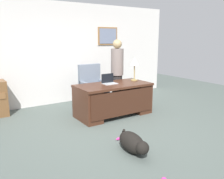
{
  "coord_description": "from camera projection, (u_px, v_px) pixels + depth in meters",
  "views": [
    {
      "loc": [
        -2.43,
        -3.63,
        1.77
      ],
      "look_at": [
        0.12,
        0.3,
        0.75
      ],
      "focal_mm": 38.22,
      "sensor_mm": 36.0,
      "label": 1
    }
  ],
  "objects": [
    {
      "name": "desk_lamp",
      "position": [
        135.0,
        63.0,
        5.79
      ],
      "size": [
        0.22,
        0.22,
        0.56
      ],
      "color": "#9E8447",
      "rests_on": "desk"
    },
    {
      "name": "armchair",
      "position": [
        93.0,
        88.0,
        6.19
      ],
      "size": [
        0.6,
        0.59,
        1.1
      ],
      "color": "slate",
      "rests_on": "ground_plane"
    },
    {
      "name": "dog_lying",
      "position": [
        133.0,
        143.0,
        3.74
      ],
      "size": [
        0.38,
        0.79,
        0.3
      ],
      "color": "black",
      "rests_on": "ground_plane"
    },
    {
      "name": "back_wall",
      "position": [
        62.0,
        53.0,
        6.49
      ],
      "size": [
        7.0,
        0.16,
        2.7
      ],
      "color": "silver",
      "rests_on": "ground_plane"
    },
    {
      "name": "dog_toy_plush",
      "position": [
        120.0,
        138.0,
        4.23
      ],
      "size": [
        0.18,
        0.06,
        0.05
      ],
      "primitive_type": "ellipsoid",
      "rotation": [
        0.0,
        0.0,
        3.17
      ],
      "color": "#D8338C",
      "rests_on": "ground_plane"
    },
    {
      "name": "laptop",
      "position": [
        109.0,
        81.0,
        5.47
      ],
      "size": [
        0.32,
        0.22,
        0.22
      ],
      "color": "#B2B5BA",
      "rests_on": "desk"
    },
    {
      "name": "person_standing",
      "position": [
        117.0,
        72.0,
        6.14
      ],
      "size": [
        0.32,
        0.32,
        1.73
      ],
      "color": "#262323",
      "rests_on": "ground_plane"
    },
    {
      "name": "ground_plane",
      "position": [
        115.0,
        130.0,
        4.65
      ],
      "size": [
        12.0,
        12.0,
        0.0
      ],
      "primitive_type": "plane",
      "color": "#4C5651"
    },
    {
      "name": "desk",
      "position": [
        114.0,
        99.0,
        5.48
      ],
      "size": [
        1.71,
        0.85,
        0.74
      ],
      "color": "#422316",
      "rests_on": "ground_plane"
    }
  ]
}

